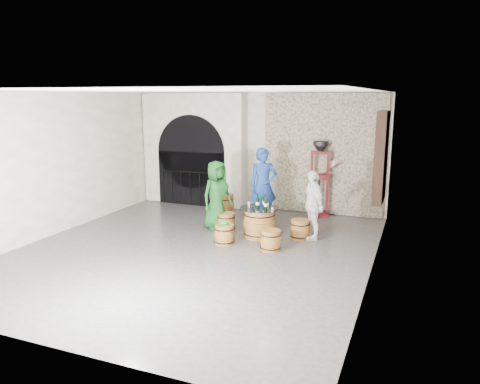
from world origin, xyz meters
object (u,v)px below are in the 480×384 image
at_px(person_white, 312,205).
at_px(barrel_stool_near_left, 224,234).
at_px(barrel_stool_right, 300,229).
at_px(wine_bottle_center, 266,204).
at_px(person_blue, 263,186).
at_px(barrel_stool_left, 226,222).
at_px(wine_bottle_right, 265,201).
at_px(person_green, 217,195).
at_px(barrel_table, 259,223).
at_px(side_barrel, 226,205).
at_px(wine_bottle_left, 258,202).
at_px(barrel_stool_far, 262,217).
at_px(corking_press, 320,173).
at_px(barrel_stool_near_right, 271,240).

bearing_deg(person_white, barrel_stool_near_left, -95.76).
distance_m(barrel_stool_right, wine_bottle_center, 0.98).
bearing_deg(person_blue, barrel_stool_left, -150.94).
bearing_deg(person_blue, wine_bottle_right, -98.08).
xyz_separation_m(barrel_stool_near_left, person_green, (-0.61, 0.97, 0.61)).
relative_size(wine_bottle_center, wine_bottle_right, 1.00).
relative_size(barrel_table, side_barrel, 1.50).
relative_size(person_green, wine_bottle_center, 5.04).
bearing_deg(wine_bottle_right, person_white, 10.79).
height_order(barrel_stool_right, person_green, person_green).
xyz_separation_m(person_green, wine_bottle_center, (1.32, -0.33, -0.01)).
xyz_separation_m(wine_bottle_left, wine_bottle_center, (0.22, -0.07, 0.00)).
relative_size(barrel_stool_far, barrel_stool_right, 1.00).
bearing_deg(wine_bottle_left, barrel_stool_far, 101.96).
bearing_deg(person_white, wine_bottle_right, -116.73).
distance_m(barrel_stool_right, side_barrel, 2.59).
distance_m(barrel_stool_near_left, corking_press, 3.50).
xyz_separation_m(barrel_stool_far, barrel_stool_near_left, (-0.31, -1.61, 0.00)).
bearing_deg(barrel_stool_left, corking_press, 51.16).
relative_size(person_green, wine_bottle_left, 5.04).
bearing_deg(corking_press, barrel_stool_left, -139.16).
bearing_deg(wine_bottle_right, barrel_stool_far, 112.18).
xyz_separation_m(person_blue, wine_bottle_center, (0.47, -1.21, -0.13)).
height_order(barrel_stool_far, person_green, person_green).
height_order(person_green, side_barrel, person_green).
bearing_deg(corking_press, person_blue, -143.43).
bearing_deg(corking_press, side_barrel, -167.97).
bearing_deg(barrel_stool_near_left, corking_press, 65.74).
xyz_separation_m(person_white, corking_press, (-0.28, 2.04, 0.37)).
relative_size(barrel_stool_left, wine_bottle_left, 1.36).
relative_size(wine_bottle_left, wine_bottle_center, 1.00).
relative_size(barrel_stool_far, barrel_stool_near_right, 1.00).
bearing_deg(side_barrel, barrel_table, -44.65).
height_order(person_blue, corking_press, corking_press).
relative_size(person_blue, wine_bottle_center, 5.80).
height_order(barrel_stool_left, side_barrel, side_barrel).
height_order(wine_bottle_left, side_barrel, wine_bottle_left).
height_order(barrel_table, wine_bottle_right, wine_bottle_right).
bearing_deg(wine_bottle_right, barrel_stool_right, 9.51).
bearing_deg(barrel_stool_right, wine_bottle_right, -170.49).
relative_size(barrel_stool_left, wine_bottle_right, 1.36).
relative_size(barrel_stool_right, barrel_stool_near_right, 1.00).
distance_m(person_blue, corking_press, 1.68).
xyz_separation_m(barrel_stool_right, corking_press, (-0.03, 2.11, 0.93)).
xyz_separation_m(person_white, wine_bottle_center, (-0.95, -0.39, 0.04)).
distance_m(person_green, wine_bottle_center, 1.37).
relative_size(barrel_stool_left, person_green, 0.27).
xyz_separation_m(barrel_table, barrel_stool_left, (-0.89, 0.19, -0.12)).
xyz_separation_m(barrel_table, wine_bottle_left, (-0.04, -0.02, 0.47)).
xyz_separation_m(barrel_table, wine_bottle_right, (0.09, 0.10, 0.47)).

